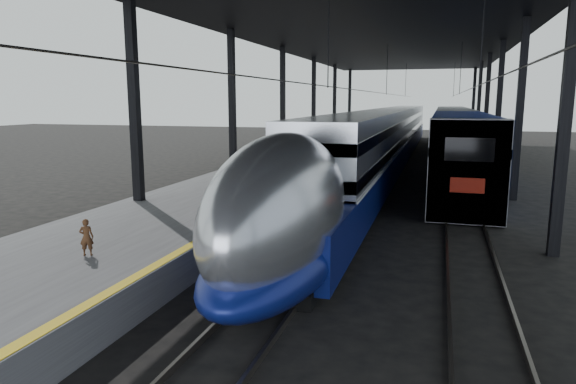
% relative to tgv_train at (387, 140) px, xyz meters
% --- Properties ---
extents(ground, '(160.00, 160.00, 0.00)m').
position_rel_tgv_train_xyz_m(ground, '(-2.00, -27.01, -2.04)').
color(ground, black).
rests_on(ground, ground).
extents(platform, '(6.00, 80.00, 1.00)m').
position_rel_tgv_train_xyz_m(platform, '(-5.50, -7.01, -1.54)').
color(platform, '#4C4C4F').
rests_on(platform, ground).
extents(yellow_strip, '(0.30, 80.00, 0.01)m').
position_rel_tgv_train_xyz_m(yellow_strip, '(-2.70, -7.01, -1.03)').
color(yellow_strip, yellow).
rests_on(yellow_strip, platform).
extents(rails, '(6.52, 80.00, 0.16)m').
position_rel_tgv_train_xyz_m(rails, '(2.50, -7.01, -1.96)').
color(rails, slate).
rests_on(rails, ground).
extents(canopy, '(18.00, 75.00, 9.47)m').
position_rel_tgv_train_xyz_m(canopy, '(-0.10, -7.01, 7.08)').
color(canopy, black).
rests_on(canopy, ground).
extents(tgv_train, '(3.04, 65.20, 4.35)m').
position_rel_tgv_train_xyz_m(tgv_train, '(0.00, 0.00, 0.00)').
color(tgv_train, silver).
rests_on(tgv_train, ground).
extents(second_train, '(3.12, 56.05, 4.29)m').
position_rel_tgv_train_xyz_m(second_train, '(5.00, 8.57, 0.14)').
color(second_train, navy).
rests_on(second_train, ground).
extents(child, '(0.42, 0.36, 0.99)m').
position_rel_tgv_train_xyz_m(child, '(-4.87, -29.07, -0.54)').
color(child, '#50301A').
rests_on(child, platform).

